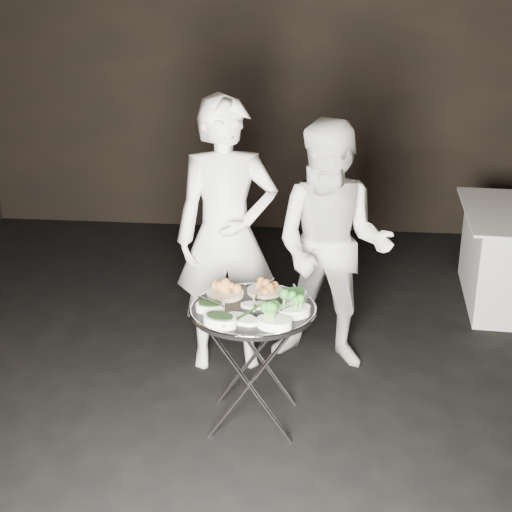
# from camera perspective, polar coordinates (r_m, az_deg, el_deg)

# --- Properties ---
(floor) EXTENTS (6.00, 7.00, 0.05)m
(floor) POSITION_cam_1_polar(r_m,az_deg,el_deg) (4.25, -1.98, -12.82)
(floor) COLOR black
(floor) RESTS_ON ground
(wall_back) EXTENTS (6.00, 0.05, 3.00)m
(wall_back) POSITION_cam_1_polar(r_m,az_deg,el_deg) (7.10, 2.00, 13.93)
(wall_back) COLOR black
(wall_back) RESTS_ON floor
(tray_stand) EXTENTS (0.47, 0.40, 0.69)m
(tray_stand) POSITION_cam_1_polar(r_m,az_deg,el_deg) (3.98, -0.24, -8.38)
(tray_stand) COLOR silver
(tray_stand) RESTS_ON floor
(serving_tray) EXTENTS (0.69, 0.69, 0.04)m
(serving_tray) POSITION_cam_1_polar(r_m,az_deg,el_deg) (3.84, -0.24, -4.32)
(serving_tray) COLOR black
(serving_tray) RESTS_ON tray_stand
(potato_plate_a) EXTENTS (0.22, 0.22, 0.08)m
(potato_plate_a) POSITION_cam_1_polar(r_m,az_deg,el_deg) (3.98, -2.49, -2.72)
(potato_plate_a) COLOR beige
(potato_plate_a) RESTS_ON serving_tray
(potato_plate_b) EXTENTS (0.20, 0.20, 0.07)m
(potato_plate_b) POSITION_cam_1_polar(r_m,az_deg,el_deg) (4.02, 0.72, -2.49)
(potato_plate_b) COLOR beige
(potato_plate_b) RESTS_ON serving_tray
(greens_bowl) EXTENTS (0.14, 0.14, 0.08)m
(greens_bowl) POSITION_cam_1_polar(r_m,az_deg,el_deg) (3.92, 3.15, -3.07)
(greens_bowl) COLOR white
(greens_bowl) RESTS_ON serving_tray
(asparagus_plate_a) EXTENTS (0.16, 0.10, 0.03)m
(asparagus_plate_a) POSITION_cam_1_polar(r_m,az_deg,el_deg) (3.85, -0.06, -3.88)
(asparagus_plate_a) COLOR white
(asparagus_plate_a) RESTS_ON serving_tray
(asparagus_plate_b) EXTENTS (0.23, 0.19, 0.04)m
(asparagus_plate_b) POSITION_cam_1_polar(r_m,az_deg,el_deg) (3.68, -1.14, -4.97)
(asparagus_plate_b) COLOR white
(asparagus_plate_b) RESTS_ON serving_tray
(spinach_bowl_a) EXTENTS (0.16, 0.11, 0.06)m
(spinach_bowl_a) POSITION_cam_1_polar(r_m,az_deg,el_deg) (3.80, -3.67, -4.01)
(spinach_bowl_a) COLOR white
(spinach_bowl_a) RESTS_ON serving_tray
(spinach_bowl_b) EXTENTS (0.21, 0.18, 0.08)m
(spinach_bowl_b) POSITION_cam_1_polar(r_m,az_deg,el_deg) (3.64, -2.92, -5.05)
(spinach_bowl_b) COLOR white
(spinach_bowl_b) RESTS_ON serving_tray
(broccoli_bowl_a) EXTENTS (0.22, 0.20, 0.08)m
(broccoli_bowl_a) POSITION_cam_1_polar(r_m,az_deg,el_deg) (3.74, 3.02, -4.26)
(broccoli_bowl_a) COLOR white
(broccoli_bowl_a) RESTS_ON serving_tray
(broccoli_bowl_b) EXTENTS (0.20, 0.16, 0.08)m
(broccoli_bowl_b) POSITION_cam_1_polar(r_m,az_deg,el_deg) (3.61, 1.48, -5.22)
(broccoli_bowl_b) COLOR white
(broccoli_bowl_b) RESTS_ON serving_tray
(serving_utensils) EXTENTS (0.59, 0.44, 0.01)m
(serving_utensils) POSITION_cam_1_polar(r_m,az_deg,el_deg) (3.87, 0.11, -3.08)
(serving_utensils) COLOR silver
(serving_utensils) RESTS_ON serving_tray
(waiter_left) EXTENTS (0.71, 0.54, 1.74)m
(waiter_left) POSITION_cam_1_polar(r_m,az_deg,el_deg) (4.44, -2.36, 1.59)
(waiter_left) COLOR white
(waiter_left) RESTS_ON floor
(waiter_right) EXTENTS (0.88, 0.75, 1.60)m
(waiter_right) POSITION_cam_1_polar(r_m,az_deg,el_deg) (4.48, 6.09, 0.69)
(waiter_right) COLOR white
(waiter_right) RESTS_ON floor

